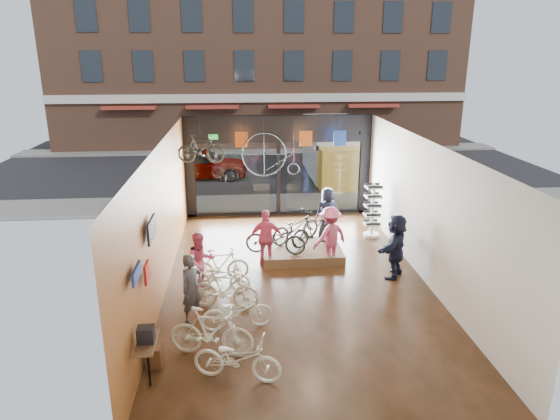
{
  "coord_description": "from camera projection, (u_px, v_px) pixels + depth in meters",
  "views": [
    {
      "loc": [
        -1.5,
        -12.41,
        6.01
      ],
      "look_at": [
        -0.33,
        1.4,
        1.61
      ],
      "focal_mm": 32.0,
      "sensor_mm": 36.0,
      "label": 1
    }
  ],
  "objects": [
    {
      "name": "penny_farthing",
      "position": [
        274.0,
        156.0,
        17.69
      ],
      "size": [
        2.0,
        0.06,
        1.6
      ],
      "primitive_type": null,
      "color": "black",
      "rests_on": "ceiling"
    },
    {
      "name": "customer_5",
      "position": [
        396.0,
        246.0,
        13.73
      ],
      "size": [
        1.39,
        1.7,
        1.82
      ],
      "primitive_type": "imported",
      "rotation": [
        0.0,
        0.0,
        4.12
      ],
      "color": "#161C33",
      "rests_on": "ground_plane"
    },
    {
      "name": "wall_merch",
      "position": [
        146.0,
        305.0,
        9.74
      ],
      "size": [
        0.4,
        2.4,
        2.6
      ],
      "primitive_type": null,
      "color": "navy",
      "rests_on": "wall_left"
    },
    {
      "name": "floor_bike_5",
      "position": [
        220.0,
        265.0,
        13.57
      ],
      "size": [
        1.6,
        0.62,
        0.94
      ],
      "primitive_type": "imported",
      "rotation": [
        0.0,
        0.0,
        1.69
      ],
      "color": "beige",
      "rests_on": "ground_plane"
    },
    {
      "name": "display_platform",
      "position": [
        301.0,
        252.0,
        15.31
      ],
      "size": [
        2.4,
        1.8,
        0.3
      ],
      "primitive_type": "cube",
      "color": "brown",
      "rests_on": "ground_plane"
    },
    {
      "name": "customer_3",
      "position": [
        330.0,
        236.0,
        14.57
      ],
      "size": [
        1.31,
        1.12,
        1.76
      ],
      "primitive_type": "imported",
      "rotation": [
        0.0,
        0.0,
        3.64
      ],
      "color": "#CC4C72",
      "rests_on": "ground_plane"
    },
    {
      "name": "floor_bike_4",
      "position": [
        220.0,
        276.0,
        13.0
      ],
      "size": [
        1.68,
        0.85,
        0.84
      ],
      "primitive_type": "imported",
      "rotation": [
        0.0,
        0.0,
        1.38
      ],
      "color": "beige",
      "rests_on": "ground_plane"
    },
    {
      "name": "jersey_left",
      "position": [
        241.0,
        140.0,
        17.63
      ],
      "size": [
        0.45,
        0.03,
        0.55
      ],
      "primitive_type": "cube",
      "color": "#CC5919",
      "rests_on": "ceiling"
    },
    {
      "name": "street_road",
      "position": [
        265.0,
        164.0,
        27.98
      ],
      "size": [
        30.0,
        18.0,
        0.02
      ],
      "primitive_type": "cube",
      "color": "black",
      "rests_on": "ground"
    },
    {
      "name": "floor_bike_0",
      "position": [
        237.0,
        358.0,
        9.47
      ],
      "size": [
        1.83,
        1.05,
        0.91
      ],
      "primitive_type": "imported",
      "rotation": [
        0.0,
        0.0,
        1.3
      ],
      "color": "beige",
      "rests_on": "ground_plane"
    },
    {
      "name": "jersey_right",
      "position": [
        340.0,
        138.0,
        17.92
      ],
      "size": [
        0.45,
        0.03,
        0.55
      ],
      "primitive_type": "cube",
      "color": "#1E3F99",
      "rests_on": "ceiling"
    },
    {
      "name": "sidewalk_near",
      "position": [
        276.0,
        203.0,
        20.55
      ],
      "size": [
        30.0,
        2.4,
        0.12
      ],
      "primitive_type": "cube",
      "color": "slate",
      "rests_on": "ground"
    },
    {
      "name": "sunglasses_rack",
      "position": [
        372.0,
        210.0,
        16.76
      ],
      "size": [
        0.66,
        0.6,
        1.85
      ],
      "primitive_type": null,
      "rotation": [
        0.0,
        0.0,
        -0.32
      ],
      "color": "white",
      "rests_on": "ground_plane"
    },
    {
      "name": "ground_plane",
      "position": [
        296.0,
        281.0,
        13.73
      ],
      "size": [
        7.0,
        12.0,
        0.04
      ],
      "primitive_type": "cube",
      "color": "black",
      "rests_on": "ground"
    },
    {
      "name": "wall_right",
      "position": [
        426.0,
        212.0,
        13.44
      ],
      "size": [
        0.04,
        12.0,
        3.8
      ],
      "primitive_type": "cube",
      "color": "beige",
      "rests_on": "ground"
    },
    {
      "name": "opposite_building",
      "position": [
        259.0,
        36.0,
        32.02
      ],
      "size": [
        26.0,
        5.0,
        14.0
      ],
      "primitive_type": "cube",
      "color": "brown",
      "rests_on": "ground"
    },
    {
      "name": "display_bike_right",
      "position": [
        296.0,
        227.0,
        15.61
      ],
      "size": [
        1.85,
        1.49,
        0.94
      ],
      "primitive_type": "imported",
      "rotation": [
        0.0,
        0.0,
        2.14
      ],
      "color": "black",
      "rests_on": "display_platform"
    },
    {
      "name": "storefront",
      "position": [
        278.0,
        166.0,
        18.85
      ],
      "size": [
        7.0,
        0.26,
        3.8
      ],
      "primitive_type": null,
      "color": "black",
      "rests_on": "ground"
    },
    {
      "name": "display_bike_mid",
      "position": [
        314.0,
        231.0,
        15.28
      ],
      "size": [
        1.62,
        1.12,
        0.96
      ],
      "primitive_type": "imported",
      "rotation": [
        0.0,
        0.0,
        2.04
      ],
      "color": "black",
      "rests_on": "display_platform"
    },
    {
      "name": "hung_bike",
      "position": [
        201.0,
        149.0,
        16.61
      ],
      "size": [
        1.63,
        0.69,
        0.95
      ],
      "primitive_type": "imported",
      "rotation": [
        0.0,
        0.0,
        1.42
      ],
      "color": "black",
      "rests_on": "ceiling"
    },
    {
      "name": "floor_bike_3",
      "position": [
        225.0,
        289.0,
        12.1
      ],
      "size": [
        1.76,
        0.89,
        1.02
      ],
      "primitive_type": "imported",
      "rotation": [
        0.0,
        0.0,
        1.32
      ],
      "color": "beige",
      "rests_on": "ground_plane"
    },
    {
      "name": "floor_bike_2",
      "position": [
        237.0,
        312.0,
        11.23
      ],
      "size": [
        1.69,
        0.77,
        0.85
      ],
      "primitive_type": "imported",
      "rotation": [
        0.0,
        0.0,
        1.7
      ],
      "color": "beige",
      "rests_on": "ground_plane"
    },
    {
      "name": "customer_2",
      "position": [
        266.0,
        238.0,
        14.5
      ],
      "size": [
        1.01,
        0.44,
        1.7
      ],
      "primitive_type": "imported",
      "rotation": [
        0.0,
        0.0,
        3.12
      ],
      "color": "#CC4C72",
      "rests_on": "ground_plane"
    },
    {
      "name": "wall_back",
      "position": [
        344.0,
        341.0,
        7.44
      ],
      "size": [
        7.0,
        0.04,
        3.8
      ],
      "primitive_type": "cube",
      "color": "beige",
      "rests_on": "ground"
    },
    {
      "name": "floor_bike_1",
      "position": [
        211.0,
        332.0,
        10.21
      ],
      "size": [
        1.85,
        0.88,
        1.07
      ],
      "primitive_type": "imported",
      "rotation": [
        0.0,
        0.0,
        1.35
      ],
      "color": "beige",
      "rests_on": "ground_plane"
    },
    {
      "name": "customer_4",
      "position": [
        327.0,
        212.0,
        16.85
      ],
      "size": [
        0.92,
        0.71,
        1.69
      ],
      "primitive_type": "imported",
      "rotation": [
        0.0,
        0.0,
        3.37
      ],
      "color": "#161C33",
      "rests_on": "ground_plane"
    },
    {
      "name": "wall_left",
      "position": [
        162.0,
        219.0,
        12.87
      ],
      "size": [
        0.04,
        12.0,
        3.8
      ],
      "primitive_type": "cube",
      "color": "#A0652C",
      "rests_on": "ground"
    },
    {
      "name": "box_truck",
      "position": [
        337.0,
        152.0,
        24.01
      ],
      "size": [
        2.39,
        7.17,
        2.83
      ],
      "primitive_type": null,
      "color": "silver",
      "rests_on": "street_road"
    },
    {
      "name": "jersey_mid",
      "position": [
        306.0,
        139.0,
        17.82
      ],
      "size": [
        0.45,
        0.03,
        0.55
      ],
      "primitive_type": "cube",
      "color": "#CC5919",
      "rests_on": "ceiling"
    },
    {
      "name": "exit_sign",
      "position": [
        213.0,
        137.0,
        18.19
      ],
      "size": [
        0.35,
        0.06,
        0.18
      ],
      "primitive_type": "cube",
      "color": "#198C26",
      "rests_on": "storefront"
    },
    {
      "name": "customer_0",
      "position": [
        192.0,
        288.0,
        11.45
      ],
      "size": [
        0.71,
        0.71,
        1.66
      ],
      "primitive_type": "imported",
      "rotation": [
        0.0,
        0.0,
        0.81
      ],
      "color": "#3F3F44",
      "rests_on": "ground_plane"
    },
    {
      "name": "display_bike_left",
      "position": [
        275.0,
        239.0,
        14.66
      ],
      "size": [
        1.88,
        1.01,
        0.94
      ],
      "primitive_type": "imported",
      "rotation": [
        0.0,
        0.0,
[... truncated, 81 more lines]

